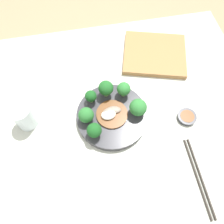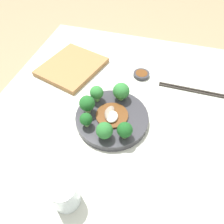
# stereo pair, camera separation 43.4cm
# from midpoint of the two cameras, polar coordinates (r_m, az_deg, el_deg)

# --- Properties ---
(ground_plane) EXTENTS (8.00, 8.00, 0.00)m
(ground_plane) POSITION_cam_midpoint_polar(r_m,az_deg,el_deg) (1.42, 7.71, -14.15)
(ground_plane) COLOR #9E8460
(table) EXTENTS (1.11, 0.83, 0.74)m
(table) POSITION_cam_midpoint_polar(r_m,az_deg,el_deg) (1.07, 10.15, -10.01)
(table) COLOR #B7BCAD
(table) RESTS_ON ground_plane
(plate) EXTENTS (0.24, 0.24, 0.02)m
(plate) POSITION_cam_midpoint_polar(r_m,az_deg,el_deg) (0.71, 16.62, -3.17)
(plate) COLOR #333338
(plate) RESTS_ON table
(broccoli_northeast) EXTENTS (0.05, 0.05, 0.06)m
(broccoli_northeast) POSITION_cam_midpoint_polar(r_m,az_deg,el_deg) (0.63, 13.65, -7.52)
(broccoli_northeast) COLOR #7AAD5B
(broccoli_northeast) RESTS_ON plate
(broccoli_southeast) EXTENTS (0.04, 0.04, 0.05)m
(broccoli_southeast) POSITION_cam_midpoint_polar(r_m,az_deg,el_deg) (0.68, 11.19, 2.38)
(broccoli_southeast) COLOR #7AAD5B
(broccoli_southeast) RESTS_ON plate
(broccoli_southwest) EXTENTS (0.05, 0.05, 0.06)m
(broccoli_southwest) POSITION_cam_midpoint_polar(r_m,az_deg,el_deg) (0.71, 19.91, 4.26)
(broccoli_southwest) COLOR #70A356
(broccoli_southwest) RESTS_ON plate
(broccoli_west) EXTENTS (0.06, 0.06, 0.07)m
(broccoli_west) POSITION_cam_midpoint_polar(r_m,az_deg,el_deg) (0.70, 24.25, -0.86)
(broccoli_west) COLOR #7AAD5B
(broccoli_west) RESTS_ON plate
(broccoli_east) EXTENTS (0.05, 0.05, 0.06)m
(broccoli_east) POSITION_cam_midpoint_polar(r_m,az_deg,el_deg) (0.64, 10.69, -3.16)
(broccoli_east) COLOR #70A356
(broccoli_east) RESTS_ON plate
(broccoli_south) EXTENTS (0.05, 0.05, 0.07)m
(broccoli_south) POSITION_cam_midpoint_polar(r_m,az_deg,el_deg) (0.69, 15.28, 4.59)
(broccoli_south) COLOR #89B76B
(broccoli_south) RESTS_ON plate
(stirfry_center) EXTENTS (0.11, 0.11, 0.02)m
(stirfry_center) POSITION_cam_midpoint_polar(r_m,az_deg,el_deg) (0.69, 16.72, -2.48)
(stirfry_center) COLOR #5B3314
(stirfry_center) RESTS_ON plate
(drinking_glass) EXTENTS (0.07, 0.07, 0.10)m
(drinking_glass) POSITION_cam_midpoint_polar(r_m,az_deg,el_deg) (0.65, -7.61, -3.47)
(drinking_glass) COLOR silver
(drinking_glass) RESTS_ON table
(chopsticks) EXTENTS (0.02, 0.25, 0.01)m
(chopsticks) POSITION_cam_midpoint_polar(r_m,az_deg,el_deg) (0.79, 38.19, -16.51)
(chopsticks) COLOR #2D2823
(chopsticks) RESTS_ON table
(sauce_dish) EXTENTS (0.06, 0.06, 0.02)m
(sauce_dish) POSITION_cam_midpoint_polar(r_m,az_deg,el_deg) (0.83, 34.11, -2.93)
(sauce_dish) COLOR #333338
(sauce_dish) RESTS_ON table
(cutting_board) EXTENTS (0.29, 0.27, 0.02)m
(cutting_board) POSITION_cam_midpoint_polar(r_m,az_deg,el_deg) (0.91, 24.98, 13.22)
(cutting_board) COLOR olive
(cutting_board) RESTS_ON table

